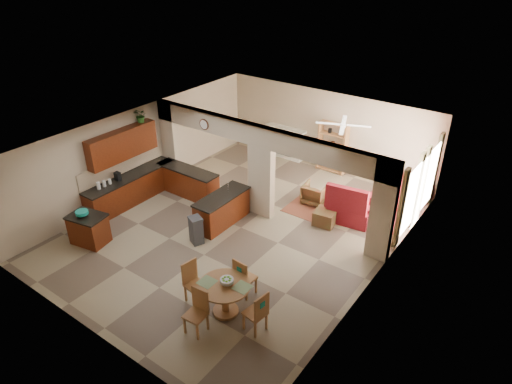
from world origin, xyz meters
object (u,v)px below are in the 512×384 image
Objects in this scene: kitchen_island at (89,229)px; dining_table at (225,294)px; armchair at (314,193)px; sofa at (398,200)px.

kitchen_island is 0.95× the size of dining_table.
kitchen_island reaches higher than dining_table.
armchair is at bearing 98.50° from dining_table.
sofa is at bearing 35.13° from kitchen_island.
armchair is (3.89, 5.48, -0.11)m from kitchen_island.
kitchen_island is at bearing 141.86° from sofa.
dining_table is 1.63× the size of armchair.
kitchen_island reaches higher than armchair.
dining_table is 6.55m from sofa.
dining_table is at bearing -9.98° from kitchen_island.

